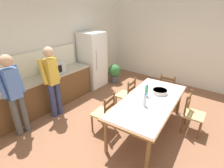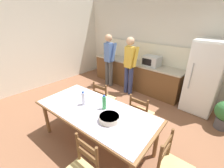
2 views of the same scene
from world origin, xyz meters
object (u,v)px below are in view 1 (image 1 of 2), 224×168
chair_side_far_right (127,95)px  bottle_off_centre (147,91)px  chair_head_end (168,89)px  microwave (54,68)px  bottle_near_centre (145,100)px  serving_bowl (160,91)px  refrigerator (93,60)px  dining_table (149,103)px  chair_side_near_right (192,114)px  person_at_sink (14,92)px  potted_plant (114,72)px  person_at_counter (52,79)px  chair_side_far_left (104,113)px

chair_side_far_right → bottle_off_centre: bearing=60.2°
bottle_off_centre → chair_head_end: (1.30, -0.02, -0.46)m
bottle_off_centre → microwave: bearing=101.5°
bottle_near_centre → serving_bowl: size_ratio=0.84×
refrigerator → chair_head_end: (0.34, -2.49, -0.46)m
bottle_near_centre → bottle_off_centre: (0.38, 0.16, 0.00)m
dining_table → bottle_near_centre: (-0.28, -0.02, 0.20)m
chair_head_end → chair_side_far_right: bearing=49.8°
serving_bowl → chair_side_near_right: size_ratio=0.35×
bottle_near_centre → chair_head_end: (1.68, 0.14, -0.46)m
person_at_sink → potted_plant: bearing=-89.2°
dining_table → bottle_off_centre: (0.10, 0.14, 0.20)m
chair_head_end → person_at_counter: bearing=44.9°
serving_bowl → chair_side_near_right: (0.17, -0.71, -0.39)m
serving_bowl → chair_side_far_right: (0.04, 0.88, -0.39)m
microwave → bottle_off_centre: 2.54m
refrigerator → chair_side_near_right: 3.43m
dining_table → person_at_counter: bearing=111.7°
microwave → chair_side_far_left: size_ratio=0.55×
person_at_sink → potted_plant: 3.47m
microwave → dining_table: microwave is taller
refrigerator → person_at_sink: refrigerator is taller
microwave → bottle_off_centre: size_ratio=1.85×
person_at_sink → person_at_counter: (0.87, -0.02, -0.00)m
dining_table → person_at_counter: size_ratio=1.32×
chair_side_near_right → chair_side_far_right: size_ratio=1.00×
chair_side_far_left → person_at_sink: (-1.15, 1.37, 0.55)m
person_at_counter → potted_plant: person_at_counter is taller
chair_side_far_left → chair_side_near_right: (1.13, -1.51, 0.00)m
refrigerator → dining_table: refrigerator is taller
microwave → chair_side_far_left: bearing=-94.9°
chair_side_far_left → person_at_sink: 1.87m
person_at_counter → dining_table: bearing=-158.3°
bottle_off_centre → chair_side_far_left: bottle_off_centre is taller
dining_table → chair_side_far_right: (0.43, 0.84, -0.27)m
microwave → bottle_near_centre: size_ratio=1.85×
bottle_near_centre → chair_side_far_right: bearing=50.5°
potted_plant → bottle_off_centre: bearing=-128.1°
microwave → dining_table: (0.41, -2.63, -0.33)m
bottle_off_centre → chair_side_far_right: bottle_off_centre is taller
refrigerator → chair_side_far_left: size_ratio=1.98×
microwave → person_at_sink: 1.40m
serving_bowl → person_at_counter: person_at_counter is taller
bottle_off_centre → chair_side_far_right: bearing=64.7°
refrigerator → bottle_off_centre: refrigerator is taller
refrigerator → dining_table: bearing=-112.2°
microwave → chair_side_far_right: microwave is taller
bottle_near_centre → chair_side_near_right: 1.21m
bottle_near_centre → chair_side_far_left: bottle_near_centre is taller
refrigerator → potted_plant: (0.63, -0.43, -0.52)m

